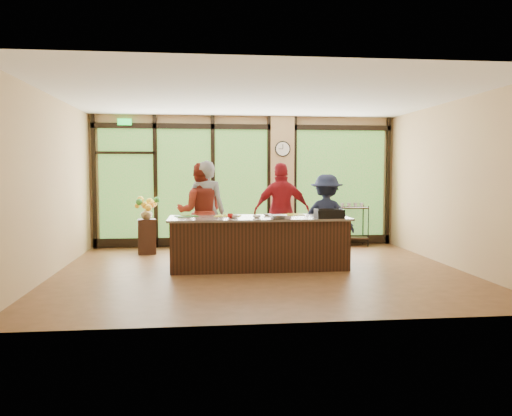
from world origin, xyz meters
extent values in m
plane|color=#55371E|center=(0.00, 0.00, 0.00)|extent=(7.00, 7.00, 0.00)
plane|color=silver|center=(0.00, 0.00, 3.00)|extent=(7.00, 7.00, 0.00)
plane|color=tan|center=(0.00, 3.00, 1.50)|extent=(7.00, 0.00, 7.00)
plane|color=tan|center=(-3.50, 0.00, 1.50)|extent=(0.00, 6.00, 6.00)
plane|color=tan|center=(3.50, 0.00, 1.50)|extent=(0.00, 6.00, 6.00)
cube|color=tan|center=(0.85, 2.94, 1.50)|extent=(0.55, 0.12, 3.00)
cube|color=black|center=(0.00, 2.95, 2.75)|extent=(6.90, 0.08, 0.12)
cube|color=black|center=(0.00, 2.95, 0.12)|extent=(6.90, 0.08, 0.20)
cube|color=#19D83F|center=(-2.70, 2.90, 2.83)|extent=(0.30, 0.04, 0.14)
cube|color=#2E5F21|center=(-2.70, 2.97, 1.45)|extent=(1.20, 0.02, 2.50)
cube|color=#2E5F21|center=(-1.40, 2.97, 1.45)|extent=(1.20, 0.02, 2.50)
cube|color=#2E5F21|center=(-0.10, 2.97, 1.45)|extent=(1.20, 0.02, 2.50)
cube|color=#2E5F21|center=(2.25, 2.97, 1.45)|extent=(2.10, 0.02, 2.50)
cube|color=black|center=(-3.40, 2.95, 1.50)|extent=(0.08, 0.08, 3.00)
cube|color=black|center=(-2.05, 2.95, 1.50)|extent=(0.08, 0.08, 3.00)
cube|color=black|center=(-0.75, 2.95, 1.50)|extent=(0.08, 0.08, 3.00)
cube|color=black|center=(0.55, 2.95, 1.50)|extent=(0.08, 0.08, 3.00)
cube|color=black|center=(1.15, 2.95, 1.50)|extent=(0.08, 0.08, 3.00)
cube|color=black|center=(3.40, 2.95, 1.50)|extent=(0.08, 0.08, 3.00)
cube|color=black|center=(0.00, 0.30, 0.44)|extent=(3.10, 1.00, 0.88)
cube|color=gray|center=(0.00, 0.30, 0.90)|extent=(3.20, 1.10, 0.04)
cylinder|color=black|center=(0.85, 2.87, 2.25)|extent=(0.36, 0.04, 0.36)
cylinder|color=white|center=(0.85, 2.85, 2.25)|extent=(0.31, 0.01, 0.31)
cube|color=black|center=(0.85, 2.85, 2.30)|extent=(0.01, 0.00, 0.11)
cube|color=black|center=(0.80, 2.85, 2.25)|extent=(0.09, 0.00, 0.01)
imported|color=gray|center=(-0.92, 1.05, 0.97)|extent=(0.79, 0.60, 1.94)
imported|color=maroon|center=(-1.04, 1.09, 0.95)|extent=(0.95, 0.75, 1.90)
imported|color=maroon|center=(0.56, 1.13, 0.95)|extent=(1.13, 0.49, 1.90)
imported|color=#161C32|center=(1.43, 1.06, 0.84)|extent=(1.22, 0.93, 1.68)
cube|color=black|center=(1.21, -0.02, 0.96)|extent=(0.47, 0.37, 0.08)
imported|color=silver|center=(0.29, -0.11, 0.96)|extent=(0.38, 0.38, 0.07)
cube|color=#357F2E|center=(-1.29, 0.54, 0.93)|extent=(0.45, 0.38, 0.01)
cube|color=gold|center=(-0.54, 0.51, 0.93)|extent=(0.51, 0.44, 0.01)
cube|color=gold|center=(0.69, 0.65, 0.93)|extent=(0.44, 0.36, 0.01)
imported|color=silver|center=(-0.45, 0.17, 0.94)|extent=(0.20, 0.20, 0.05)
imported|color=silver|center=(-0.05, 0.12, 0.94)|extent=(0.17, 0.17, 0.05)
imported|color=silver|center=(0.19, 0.53, 0.94)|extent=(0.19, 0.19, 0.04)
imported|color=red|center=(-0.52, 0.14, 0.96)|extent=(0.11, 0.11, 0.08)
cube|color=black|center=(-2.17, 2.09, 0.37)|extent=(0.41, 0.41, 0.73)
imported|color=#8F7A4E|center=(-2.17, 2.09, 0.86)|extent=(0.26, 0.26, 0.25)
cube|color=black|center=(2.47, 2.75, 0.19)|extent=(0.80, 0.56, 0.03)
cube|color=black|center=(2.47, 2.75, 0.89)|extent=(0.80, 0.56, 0.03)
cylinder|color=black|center=(2.14, 2.56, 0.47)|extent=(0.03, 0.03, 0.94)
cylinder|color=black|center=(2.81, 2.56, 0.47)|extent=(0.03, 0.03, 0.94)
cylinder|color=black|center=(2.14, 2.94, 0.47)|extent=(0.03, 0.03, 0.94)
cylinder|color=black|center=(2.81, 2.94, 0.47)|extent=(0.03, 0.03, 0.94)
imported|color=silver|center=(2.24, 2.75, 0.96)|extent=(0.12, 0.12, 0.10)
imported|color=silver|center=(2.40, 2.75, 0.96)|extent=(0.12, 0.12, 0.10)
imported|color=silver|center=(2.55, 2.75, 0.96)|extent=(0.12, 0.12, 0.10)
imported|color=silver|center=(2.70, 2.75, 0.96)|extent=(0.12, 0.12, 0.10)
camera|label=1|loc=(-1.01, -8.52, 1.73)|focal=35.00mm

